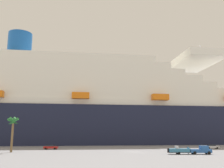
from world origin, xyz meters
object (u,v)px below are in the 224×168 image
at_px(palm_tree, 13,125).
at_px(parked_car_silver_sedan, 212,146).
at_px(small_boat_on_trailer, 181,150).
at_px(parked_car_red_hatchback, 51,147).
at_px(cruise_ship, 76,108).
at_px(pickup_truck, 201,150).

distance_m(palm_tree, parked_car_silver_sedan, 67.59).
distance_m(small_boat_on_trailer, parked_car_red_hatchback, 45.03).
bearing_deg(parked_car_red_hatchback, cruise_ship, 78.71).
height_order(small_boat_on_trailer, parked_car_red_hatchback, small_boat_on_trailer).
bearing_deg(small_boat_on_trailer, parked_car_silver_sedan, 46.57).
distance_m(pickup_truck, parked_car_silver_sedan, 27.42).
distance_m(pickup_truck, small_boat_on_trailer, 5.21).
height_order(cruise_ship, parked_car_red_hatchback, cruise_ship).
bearing_deg(parked_car_red_hatchback, parked_car_silver_sedan, -5.27).
height_order(palm_tree, parked_car_silver_sedan, palm_tree).
bearing_deg(parked_car_silver_sedan, palm_tree, -173.17).
bearing_deg(palm_tree, cruise_ship, 71.71).
bearing_deg(parked_car_silver_sedan, pickup_truck, -124.66).
relative_size(pickup_truck, small_boat_on_trailer, 0.79).
relative_size(cruise_ship, parked_car_silver_sedan, 55.49).
xyz_separation_m(pickup_truck, parked_car_silver_sedan, (15.60, 22.55, -0.21)).
bearing_deg(parked_car_red_hatchback, palm_tree, -127.26).
bearing_deg(small_boat_on_trailer, pickup_truck, -6.66).
distance_m(cruise_ship, parked_car_silver_sedan, 70.62).
bearing_deg(cruise_ship, parked_car_red_hatchback, -101.29).
relative_size(cruise_ship, palm_tree, 25.58).
distance_m(pickup_truck, parked_car_red_hatchback, 49.60).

